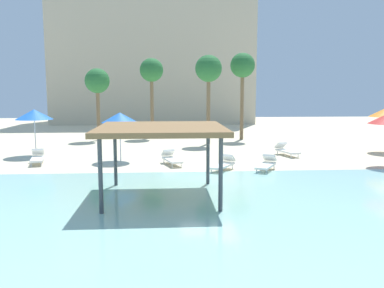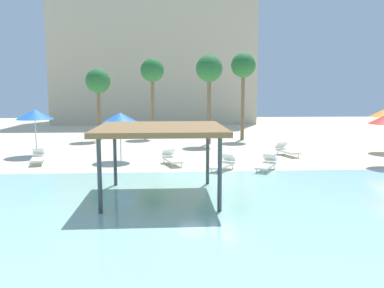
{
  "view_description": "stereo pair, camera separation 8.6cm",
  "coord_description": "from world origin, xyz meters",
  "px_view_note": "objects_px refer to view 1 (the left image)",
  "views": [
    {
      "loc": [
        -1.9,
        -17.01,
        3.88
      ],
      "look_at": [
        -0.61,
        2.0,
        1.3
      ],
      "focal_mm": 37.38,
      "sensor_mm": 36.0,
      "label": 1
    },
    {
      "loc": [
        -1.81,
        -17.02,
        3.88
      ],
      "look_at": [
        -0.61,
        2.0,
        1.3
      ],
      "focal_mm": 37.38,
      "sensor_mm": 36.0,
      "label": 2
    }
  ],
  "objects_px": {
    "palm_tree_2": "(243,68)",
    "palm_tree_3": "(209,71)",
    "lounge_chair_1": "(171,158)",
    "lounge_chair_2": "(267,164)",
    "beach_umbrella_blue_4": "(34,114)",
    "lounge_chair_5": "(224,164)",
    "palm_tree_0": "(97,82)",
    "palm_tree_1": "(152,72)",
    "shade_pavilion": "(161,131)",
    "lounge_chair_3": "(37,157)",
    "beach_umbrella_blue_0": "(120,118)",
    "lounge_chair_4": "(286,150)"
  },
  "relations": [
    {
      "from": "beach_umbrella_blue_0",
      "to": "lounge_chair_2",
      "type": "relative_size",
      "value": 1.37
    },
    {
      "from": "palm_tree_0",
      "to": "lounge_chair_2",
      "type": "bearing_deg",
      "value": -51.53
    },
    {
      "from": "lounge_chair_1",
      "to": "lounge_chair_2",
      "type": "height_order",
      "value": "same"
    },
    {
      "from": "beach_umbrella_blue_4",
      "to": "lounge_chair_2",
      "type": "bearing_deg",
      "value": -22.9
    },
    {
      "from": "lounge_chair_5",
      "to": "palm_tree_2",
      "type": "xyz_separation_m",
      "value": [
        3.2,
        12.08,
        5.27
      ]
    },
    {
      "from": "palm_tree_2",
      "to": "palm_tree_3",
      "type": "xyz_separation_m",
      "value": [
        -2.9,
        -2.45,
        -0.36
      ]
    },
    {
      "from": "shade_pavilion",
      "to": "beach_umbrella_blue_4",
      "type": "bearing_deg",
      "value": 127.32
    },
    {
      "from": "lounge_chair_4",
      "to": "beach_umbrella_blue_0",
      "type": "bearing_deg",
      "value": -99.66
    },
    {
      "from": "lounge_chair_5",
      "to": "palm_tree_1",
      "type": "distance_m",
      "value": 15.37
    },
    {
      "from": "palm_tree_2",
      "to": "lounge_chair_1",
      "type": "bearing_deg",
      "value": -118.94
    },
    {
      "from": "palm_tree_3",
      "to": "beach_umbrella_blue_4",
      "type": "bearing_deg",
      "value": -157.48
    },
    {
      "from": "lounge_chair_3",
      "to": "palm_tree_1",
      "type": "bearing_deg",
      "value": 140.73
    },
    {
      "from": "beach_umbrella_blue_4",
      "to": "palm_tree_1",
      "type": "height_order",
      "value": "palm_tree_1"
    },
    {
      "from": "lounge_chair_1",
      "to": "palm_tree_1",
      "type": "distance_m",
      "value": 13.3
    },
    {
      "from": "lounge_chair_1",
      "to": "palm_tree_0",
      "type": "height_order",
      "value": "palm_tree_0"
    },
    {
      "from": "palm_tree_0",
      "to": "shade_pavilion",
      "type": "bearing_deg",
      "value": -73.75
    },
    {
      "from": "shade_pavilion",
      "to": "palm_tree_3",
      "type": "distance_m",
      "value": 15.0
    },
    {
      "from": "beach_umbrella_blue_0",
      "to": "beach_umbrella_blue_4",
      "type": "distance_m",
      "value": 5.64
    },
    {
      "from": "beach_umbrella_blue_4",
      "to": "lounge_chair_4",
      "type": "relative_size",
      "value": 1.39
    },
    {
      "from": "shade_pavilion",
      "to": "beach_umbrella_blue_4",
      "type": "distance_m",
      "value": 12.45
    },
    {
      "from": "beach_umbrella_blue_4",
      "to": "lounge_chair_2",
      "type": "xyz_separation_m",
      "value": [
        12.58,
        -5.31,
        -2.13
      ]
    },
    {
      "from": "beach_umbrella_blue_0",
      "to": "lounge_chair_2",
      "type": "height_order",
      "value": "beach_umbrella_blue_0"
    },
    {
      "from": "palm_tree_2",
      "to": "palm_tree_3",
      "type": "relative_size",
      "value": 1.06
    },
    {
      "from": "shade_pavilion",
      "to": "beach_umbrella_blue_4",
      "type": "xyz_separation_m",
      "value": [
        -7.55,
        9.9,
        0.01
      ]
    },
    {
      "from": "lounge_chair_2",
      "to": "lounge_chair_3",
      "type": "xyz_separation_m",
      "value": [
        -11.69,
        2.68,
        0.0
      ]
    },
    {
      "from": "beach_umbrella_blue_0",
      "to": "lounge_chair_3",
      "type": "relative_size",
      "value": 1.35
    },
    {
      "from": "lounge_chair_4",
      "to": "palm_tree_1",
      "type": "relative_size",
      "value": 0.31
    },
    {
      "from": "shade_pavilion",
      "to": "lounge_chair_2",
      "type": "bearing_deg",
      "value": 42.36
    },
    {
      "from": "lounge_chair_4",
      "to": "lounge_chair_5",
      "type": "relative_size",
      "value": 1.03
    },
    {
      "from": "beach_umbrella_blue_4",
      "to": "palm_tree_1",
      "type": "relative_size",
      "value": 0.43
    },
    {
      "from": "lounge_chair_3",
      "to": "lounge_chair_2",
      "type": "bearing_deg",
      "value": 64.33
    },
    {
      "from": "lounge_chair_1",
      "to": "lounge_chair_4",
      "type": "relative_size",
      "value": 1.0
    },
    {
      "from": "lounge_chair_3",
      "to": "lounge_chair_5",
      "type": "relative_size",
      "value": 1.03
    },
    {
      "from": "palm_tree_2",
      "to": "lounge_chair_4",
      "type": "bearing_deg",
      "value": -81.48
    },
    {
      "from": "lounge_chair_4",
      "to": "palm_tree_2",
      "type": "height_order",
      "value": "palm_tree_2"
    },
    {
      "from": "beach_umbrella_blue_4",
      "to": "lounge_chair_5",
      "type": "bearing_deg",
      "value": -26.16
    },
    {
      "from": "lounge_chair_1",
      "to": "lounge_chair_2",
      "type": "distance_m",
      "value": 4.97
    },
    {
      "from": "lounge_chair_1",
      "to": "palm_tree_3",
      "type": "xyz_separation_m",
      "value": [
        2.8,
        7.87,
        4.9
      ]
    },
    {
      "from": "beach_umbrella_blue_4",
      "to": "palm_tree_2",
      "type": "distance_m",
      "value": 15.67
    },
    {
      "from": "palm_tree_1",
      "to": "beach_umbrella_blue_4",
      "type": "bearing_deg",
      "value": -126.82
    },
    {
      "from": "palm_tree_0",
      "to": "palm_tree_1",
      "type": "xyz_separation_m",
      "value": [
        4.11,
        1.51,
        0.86
      ]
    },
    {
      "from": "palm_tree_1",
      "to": "palm_tree_2",
      "type": "bearing_deg",
      "value": -15.3
    },
    {
      "from": "shade_pavilion",
      "to": "beach_umbrella_blue_4",
      "type": "height_order",
      "value": "beach_umbrella_blue_4"
    },
    {
      "from": "lounge_chair_5",
      "to": "palm_tree_3",
      "type": "bearing_deg",
      "value": -149.71
    },
    {
      "from": "beach_umbrella_blue_4",
      "to": "lounge_chair_5",
      "type": "relative_size",
      "value": 1.43
    },
    {
      "from": "beach_umbrella_blue_0",
      "to": "palm_tree_2",
      "type": "bearing_deg",
      "value": 46.91
    },
    {
      "from": "palm_tree_3",
      "to": "lounge_chair_3",
      "type": "bearing_deg",
      "value": -144.33
    },
    {
      "from": "lounge_chair_3",
      "to": "palm_tree_3",
      "type": "bearing_deg",
      "value": 112.93
    },
    {
      "from": "beach_umbrella_blue_0",
      "to": "palm_tree_1",
      "type": "relative_size",
      "value": 0.41
    },
    {
      "from": "palm_tree_0",
      "to": "palm_tree_2",
      "type": "height_order",
      "value": "palm_tree_2"
    }
  ]
}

